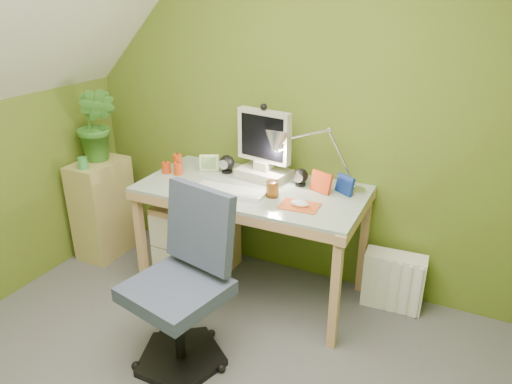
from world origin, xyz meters
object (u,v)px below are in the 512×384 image
at_px(desk_lamp, 331,144).
at_px(desk, 252,240).
at_px(task_chair, 176,288).
at_px(monitor, 264,143).
at_px(side_ledge, 103,208).
at_px(potted_plant, 97,124).
at_px(radiator, 393,281).

bearing_deg(desk_lamp, desk, -147.75).
relative_size(desk, task_chair, 1.47).
bearing_deg(desk_lamp, monitor, -169.55).
relative_size(desk, side_ledge, 1.90).
xyz_separation_m(desk, side_ledge, (-1.26, -0.05, -0.01)).
height_order(desk, monitor, monitor).
bearing_deg(potted_plant, radiator, 6.02).
distance_m(desk, side_ledge, 1.26).
relative_size(potted_plant, radiator, 1.44).
relative_size(potted_plant, task_chair, 0.56).
height_order(desk, task_chair, task_chair).
distance_m(desk, task_chair, 0.82).
distance_m(desk, potted_plant, 1.41).
bearing_deg(side_ledge, task_chair, -32.05).
xyz_separation_m(monitor, radiator, (0.91, 0.05, -0.82)).
bearing_deg(radiator, potted_plant, -177.80).
bearing_deg(side_ledge, radiator, 7.32).
relative_size(monitor, desk_lamp, 0.81).
distance_m(monitor, potted_plant, 1.27).
bearing_deg(radiator, desk, -169.67).
xyz_separation_m(desk, desk_lamp, (0.45, 0.18, 0.68)).
xyz_separation_m(monitor, potted_plant, (-1.26, -0.18, 0.02)).
xyz_separation_m(potted_plant, task_chair, (1.21, -0.81, -0.54)).
xyz_separation_m(potted_plant, radiator, (2.17, 0.23, -0.84)).
bearing_deg(monitor, side_ledge, -160.83).
height_order(desk, potted_plant, potted_plant).
bearing_deg(task_chair, monitor, 99.34).
relative_size(desk_lamp, side_ledge, 0.78).
relative_size(desk, radiator, 3.78).
relative_size(desk, desk_lamp, 2.42).
bearing_deg(side_ledge, desk_lamp, 7.63).
height_order(desk, desk_lamp, desk_lamp).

